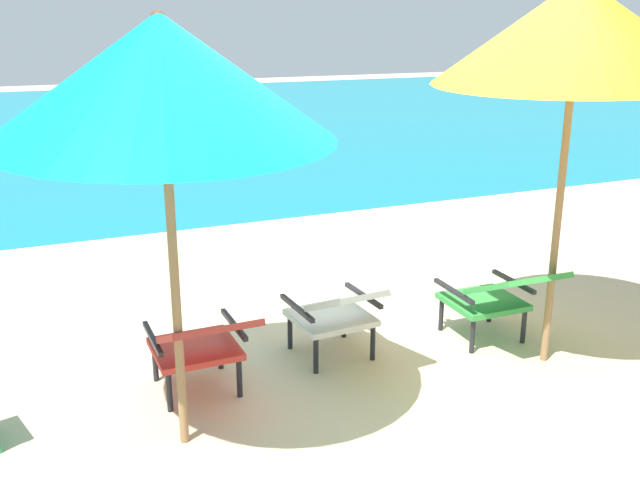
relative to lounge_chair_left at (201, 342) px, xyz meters
The scene contains 7 objects.
ground_plane 4.11m from the lounge_chair_left, 75.20° to the left, with size 40.00×40.00×0.00m, color #CCB78E.
ocean_band 12.84m from the lounge_chair_left, 85.33° to the left, with size 40.00×18.00×0.01m, color teal.
lounge_chair_left is the anchor object (origin of this frame).
lounge_chair_center 1.01m from the lounge_chair_left, ahead, with size 0.58×0.90×0.68m.
lounge_chair_right 2.14m from the lounge_chair_left, ahead, with size 0.56×0.89×0.68m.
beach_umbrella_left 1.66m from the lounge_chair_left, 118.62° to the right, with size 1.74×1.76×2.35m.
beach_umbrella_right 2.96m from the lounge_chair_left, ahead, with size 2.19×2.18×2.55m.
Camera 1 is at (-1.95, -3.88, 2.28)m, focal length 40.28 mm.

